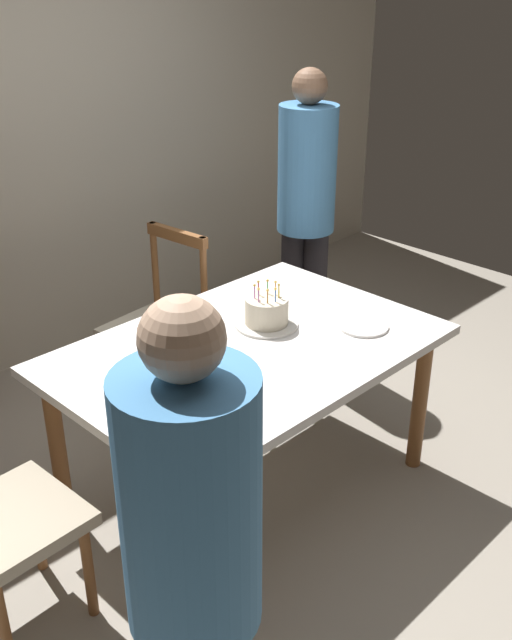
{
  "coord_description": "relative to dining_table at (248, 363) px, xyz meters",
  "views": [
    {
      "loc": [
        -1.9,
        -1.93,
        2.2
      ],
      "look_at": [
        0.05,
        0.0,
        0.85
      ],
      "focal_mm": 41.4,
      "sensor_mm": 36.0,
      "label": 1
    }
  ],
  "objects": [
    {
      "name": "dining_table",
      "position": [
        0.0,
        0.0,
        0.0
      ],
      "size": [
        1.58,
        1.07,
        0.75
      ],
      "color": "white",
      "rests_on": "ground"
    },
    {
      "name": "fork_near_celebrant",
      "position": [
        -0.59,
        -0.26,
        0.09
      ],
      "size": [
        0.18,
        0.02,
        0.01
      ],
      "primitive_type": "cube",
      "rotation": [
        0.0,
        0.0,
        0.01
      ],
      "color": "silver",
      "rests_on": "dining_table"
    },
    {
      "name": "back_wall",
      "position": [
        0.0,
        1.85,
        0.64
      ],
      "size": [
        6.4,
        0.1,
        2.6
      ],
      "primitive_type": "cube",
      "color": "beige",
      "rests_on": "ground"
    },
    {
      "name": "birthday_cake",
      "position": [
        0.19,
        0.07,
        0.14
      ],
      "size": [
        0.28,
        0.28,
        0.2
      ],
      "color": "silver",
      "rests_on": "dining_table"
    },
    {
      "name": "person_guest",
      "position": [
        1.1,
        0.65,
        0.31
      ],
      "size": [
        0.32,
        0.32,
        1.7
      ],
      "color": "#262328",
      "rests_on": "ground"
    },
    {
      "name": "plate_near_guest",
      "position": [
        0.47,
        -0.24,
        0.09
      ],
      "size": [
        0.22,
        0.22,
        0.01
      ],
      "primitive_type": "cylinder",
      "color": "white",
      "rests_on": "dining_table"
    },
    {
      "name": "plate_far_side",
      "position": [
        -0.08,
        0.24,
        0.09
      ],
      "size": [
        0.22,
        0.22,
        0.01
      ],
      "primitive_type": "cylinder",
      "color": "white",
      "rests_on": "dining_table"
    },
    {
      "name": "ground",
      "position": [
        0.0,
        0.0,
        -0.66
      ],
      "size": [
        6.4,
        6.4,
        0.0
      ],
      "primitive_type": "plane",
      "color": "#9E9384"
    },
    {
      "name": "person_celebrant",
      "position": [
        -1.09,
        -0.92,
        0.26
      ],
      "size": [
        0.32,
        0.32,
        1.61
      ],
      "color": "#262328",
      "rests_on": "ground"
    },
    {
      "name": "chair_spindle_back",
      "position": [
        0.19,
        0.86,
        -0.2
      ],
      "size": [
        0.48,
        0.48,
        0.95
      ],
      "color": "beige",
      "rests_on": "ground"
    },
    {
      "name": "fork_far_side",
      "position": [
        -0.24,
        0.24,
        0.09
      ],
      "size": [
        0.18,
        0.02,
        0.01
      ],
      "primitive_type": "cube",
      "rotation": [
        0.0,
        0.0,
        -0.04
      ],
      "color": "silver",
      "rests_on": "dining_table"
    },
    {
      "name": "plate_near_celebrant",
      "position": [
        -0.43,
        -0.24,
        0.09
      ],
      "size": [
        0.22,
        0.22,
        0.01
      ],
      "primitive_type": "cylinder",
      "color": "white",
      "rests_on": "dining_table"
    }
  ]
}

